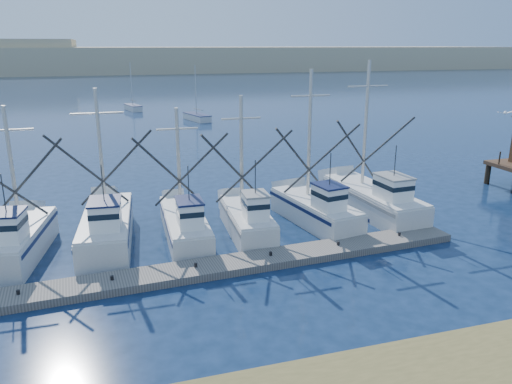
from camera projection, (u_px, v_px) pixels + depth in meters
ground at (381, 303)px, 21.98m from camera, size 500.00×500.00×0.00m
floating_dock at (196, 271)px, 24.69m from camera, size 29.79×3.85×0.40m
dune_ridge at (126, 59)px, 213.16m from camera, size 360.00×60.00×10.00m
trawler_fleet at (191, 222)px, 29.23m from camera, size 28.98×9.28×10.00m
sailboat_near at (197, 117)px, 74.89m from camera, size 3.37×6.38×8.10m
sailboat_far at (133, 108)px, 86.22m from camera, size 2.85×5.45×8.10m
flying_gull at (505, 113)px, 31.83m from camera, size 1.22×0.22×0.22m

